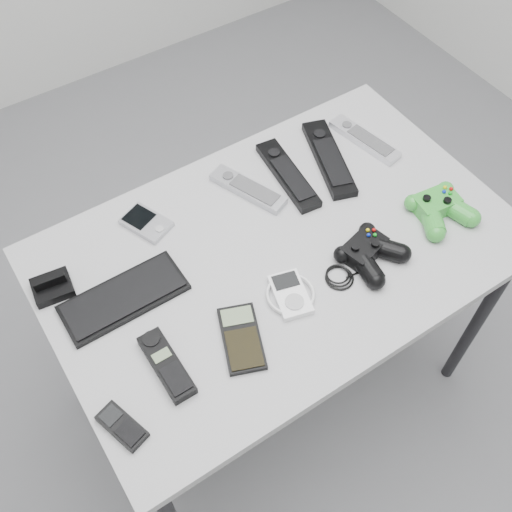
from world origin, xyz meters
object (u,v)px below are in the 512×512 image
remote_black_a (288,174)px  cordless_handset (166,365)px  remote_silver_a (248,189)px  controller_black (369,251)px  calculator (242,338)px  pda_keyboard (124,297)px  desk (279,263)px  controller_green (440,207)px  mp3_player (290,294)px  mobile_phone (122,426)px  pda (146,223)px  remote_black_b (329,158)px  remote_silver_b (365,139)px

remote_black_a → cordless_handset: bearing=-143.2°
remote_silver_a → controller_black: size_ratio=0.84×
cordless_handset → calculator: 0.16m
pda_keyboard → cordless_handset: 0.19m
desk → controller_green: 0.39m
mp3_player → mobile_phone: bearing=-156.1°
remote_black_a → controller_green: 0.37m
desk → pda: (-0.22, 0.22, 0.07)m
remote_black_a → remote_black_b: same height
remote_black_a → calculator: remote_black_a is taller
desk → pda_keyboard: pda_keyboard is taller
pda → remote_silver_a: 0.25m
desk → mobile_phone: (-0.48, -0.18, 0.07)m
remote_silver_a → remote_silver_b: remote_silver_a is taller
pda → remote_silver_a: (0.25, -0.04, 0.00)m
remote_black_a → remote_black_b: (0.12, -0.01, 0.00)m
desk → cordless_handset: size_ratio=6.62×
mobile_phone → controller_green: (0.84, 0.06, 0.02)m
remote_silver_b → controller_black: controller_black is taller
pda → controller_green: 0.68m
pda → mp3_player: 0.38m
pda → remote_black_b: (0.48, -0.07, 0.00)m
remote_silver_b → pda_keyboard: bearing=176.7°
controller_green → desk: bearing=169.0°
desk → remote_silver_b: bearing=23.3°
remote_black_a → remote_silver_a: bearing=178.3°
mp3_player → controller_green: (0.42, -0.00, 0.01)m
remote_silver_b → mobile_phone: (-0.85, -0.34, -0.00)m
remote_silver_a → pda: bearing=148.8°
pda_keyboard → mobile_phone: bearing=-116.7°
pda → cordless_handset: cordless_handset is taller
calculator → pda: bearing=115.1°
remote_black_a → controller_black: size_ratio=1.02×
remote_silver_b → controller_green: controller_green is taller
remote_silver_a → remote_silver_b: bearing=-25.2°
cordless_handset → mp3_player: size_ratio=1.43×
controller_green → pda_keyboard: bearing=172.6°
desk → remote_black_b: remote_black_b is taller
desk → remote_silver_a: remote_silver_a is taller
controller_black → remote_silver_b: bearing=38.5°
remote_silver_a → cordless_handset: cordless_handset is taller
controller_black → mp3_player: bearing=163.4°
pda → remote_silver_a: bearing=-31.7°
pda → mp3_player: (0.17, -0.34, 0.00)m
desk → cordless_handset: (-0.35, -0.12, 0.07)m
mobile_phone → calculator: bearing=-10.7°
controller_black → controller_green: size_ratio=1.55×
pda → controller_black: bearing=-66.1°
calculator → controller_green: 0.56m
desk → controller_black: controller_black is taller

